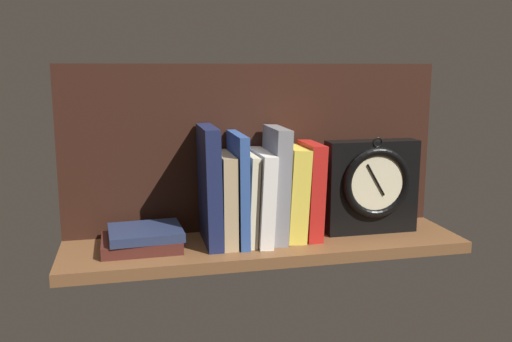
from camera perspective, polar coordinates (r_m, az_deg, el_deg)
ground_plane at (r=124.34cm, az=0.99°, el=-7.74°), size 88.16×22.12×2.50cm
back_panel at (r=129.49cm, az=-0.09°, el=2.38°), size 88.16×1.20×38.67cm
book_navy_bierce at (r=119.77cm, az=-4.79°, el=-1.52°), size 3.63×15.51×25.64cm
book_tan_shortstories at (r=120.95cm, az=-3.17°, el=-2.83°), size 3.08×14.92×19.62cm
book_blue_modern at (r=120.96cm, az=-1.85°, el=-1.77°), size 2.21×15.88×23.94cm
book_cream_twain at (r=121.90cm, az=-0.81°, el=-2.74°), size 2.58×14.33×19.54cm
book_white_catcher at (r=122.44cm, az=0.44°, el=-2.58°), size 3.94×16.80×19.99cm
book_gray_chess at (r=122.70cm, az=2.01°, el=-1.33°), size 4.18×13.66×25.12cm
book_yellow_seinlanguage at (r=124.24cm, az=3.78°, el=-2.24°), size 5.12×12.46×20.78cm
book_red_requiem at (r=125.35cm, az=5.54°, el=-1.97°), size 4.03×12.25×21.47cm
framed_clock at (r=130.32cm, az=11.84°, el=-1.50°), size 21.47×6.70×22.58cm
book_stack_side at (r=120.88cm, az=-11.52°, el=-6.81°), size 17.20×14.01×4.41cm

